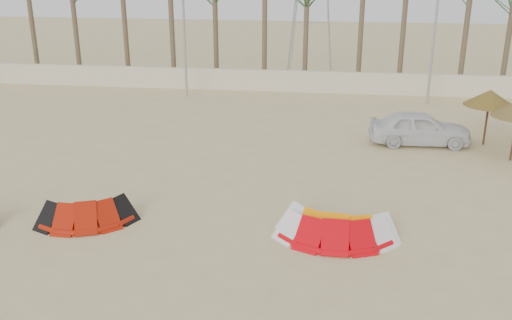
# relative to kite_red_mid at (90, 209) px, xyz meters

# --- Properties ---
(ground) EXTENTS (120.00, 120.00, 0.00)m
(ground) POSITION_rel_kite_red_mid_xyz_m (4.99, -3.21, -0.42)
(ground) COLOR #D0BC84
(ground) RESTS_ON ground
(boundary_wall) EXTENTS (60.00, 0.30, 1.30)m
(boundary_wall) POSITION_rel_kite_red_mid_xyz_m (4.99, 18.79, 0.23)
(boundary_wall) COLOR beige
(boundary_wall) RESTS_ON ground
(pylon) EXTENTS (3.00, 3.00, 14.00)m
(pylon) POSITION_rel_kite_red_mid_xyz_m (5.99, 24.79, -0.42)
(pylon) COLOR #A5A8AD
(pylon) RESTS_ON ground
(kite_red_mid) EXTENTS (3.42, 2.37, 0.90)m
(kite_red_mid) POSITION_rel_kite_red_mid_xyz_m (0.00, 0.00, 0.00)
(kite_red_mid) COLOR #A71705
(kite_red_mid) RESTS_ON ground
(kite_red_right) EXTENTS (3.51, 1.57, 0.90)m
(kite_red_right) POSITION_rel_kite_red_mid_xyz_m (7.79, -0.12, 0.00)
(kite_red_right) COLOR red
(kite_red_right) RESTS_ON ground
(kite_orange) EXTENTS (3.69, 1.95, 0.90)m
(kite_orange) POSITION_rel_kite_red_mid_xyz_m (7.84, 0.30, 0.00)
(kite_orange) COLOR #FF9000
(kite_orange) RESTS_ON ground
(parasol_left) EXTENTS (2.20, 2.20, 2.51)m
(parasol_left) POSITION_rel_kite_red_mid_xyz_m (14.40, 9.62, 1.74)
(parasol_left) COLOR #4C331E
(parasol_left) RESTS_ON ground
(car) EXTENTS (4.47, 1.91, 1.50)m
(car) POSITION_rel_kite_red_mid_xyz_m (11.51, 9.33, 0.34)
(car) COLOR silver
(car) RESTS_ON ground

